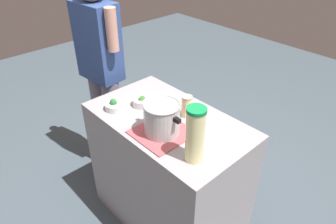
% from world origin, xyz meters
% --- Properties ---
extents(ground_plane, '(8.00, 8.00, 0.00)m').
position_xyz_m(ground_plane, '(0.00, 0.00, 0.00)').
color(ground_plane, '#45525C').
extents(counter_slab, '(1.05, 0.62, 0.92)m').
position_xyz_m(counter_slab, '(0.00, 0.00, 0.46)').
color(counter_slab, '#959195').
rests_on(counter_slab, ground_plane).
extents(dish_cloth, '(0.30, 0.31, 0.01)m').
position_xyz_m(dish_cloth, '(-0.08, 0.12, 0.92)').
color(dish_cloth, '#B54F55').
rests_on(dish_cloth, counter_slab).
extents(cooking_pot, '(0.28, 0.21, 0.19)m').
position_xyz_m(cooking_pot, '(-0.08, 0.12, 1.03)').
color(cooking_pot, '#B7B7BC').
rests_on(cooking_pot, dish_cloth).
extents(lemonade_pitcher, '(0.10, 0.10, 0.31)m').
position_xyz_m(lemonade_pitcher, '(-0.36, 0.15, 1.08)').
color(lemonade_pitcher, '#F7EEA4').
rests_on(lemonade_pitcher, counter_slab).
extents(mason_jar, '(0.07, 0.07, 0.14)m').
position_xyz_m(mason_jar, '(-0.06, -0.11, 0.99)').
color(mason_jar, beige).
rests_on(mason_jar, counter_slab).
extents(broccoli_bowl_front, '(0.13, 0.13, 0.08)m').
position_xyz_m(broccoli_bowl_front, '(0.32, 0.17, 0.95)').
color(broccoli_bowl_front, silver).
rests_on(broccoli_bowl_front, counter_slab).
extents(broccoli_bowl_center, '(0.13, 0.13, 0.07)m').
position_xyz_m(broccoli_bowl_center, '(0.23, 0.01, 0.95)').
color(broccoli_bowl_center, silver).
rests_on(broccoli_bowl_center, counter_slab).
extents(person_cook, '(0.50, 0.23, 1.67)m').
position_xyz_m(person_cook, '(0.82, -0.05, 0.93)').
color(person_cook, slate).
rests_on(person_cook, ground_plane).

